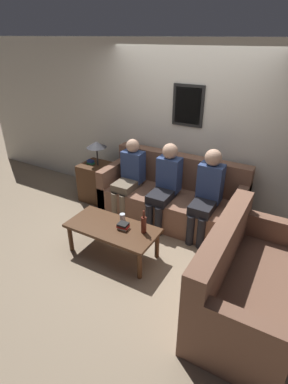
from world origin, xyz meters
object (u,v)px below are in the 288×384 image
at_px(couch_main, 172,199).
at_px(wine_bottle, 144,224).
at_px(drinking_glass, 122,217).
at_px(person_right, 207,191).
at_px(person_left, 129,174).
at_px(person_middle, 165,183).
at_px(coffee_table, 112,230).
at_px(couch_side, 244,285).

xyz_separation_m(couch_main, wine_bottle, (0.12, -1.11, 0.21)).
bearing_deg(drinking_glass, person_right, 45.12).
relative_size(wine_bottle, drinking_glass, 3.07).
bearing_deg(person_left, person_middle, -1.93).
bearing_deg(wine_bottle, coffee_table, -166.84).
relative_size(drinking_glass, person_right, 0.08).
distance_m(couch_main, person_left, 0.77).
relative_size(coffee_table, wine_bottle, 3.83).
xyz_separation_m(coffee_table, person_right, (0.89, 1.04, 0.33)).
xyz_separation_m(coffee_table, person_left, (-0.39, 1.05, 0.29)).
relative_size(wine_bottle, person_left, 0.26).
bearing_deg(coffee_table, person_right, 49.55).
relative_size(couch_main, person_middle, 1.75).
xyz_separation_m(couch_main, person_middle, (-0.04, -0.18, 0.35)).
bearing_deg(coffee_table, couch_side, -2.74).
height_order(person_left, person_right, person_right).
xyz_separation_m(person_left, person_right, (1.28, -0.01, 0.04)).
height_order(coffee_table, person_right, person_right).
bearing_deg(couch_side, person_middle, 52.80).
xyz_separation_m(couch_side, wine_bottle, (-1.30, 0.18, 0.21)).
bearing_deg(couch_side, person_right, 36.40).
relative_size(couch_side, wine_bottle, 5.38).
bearing_deg(drinking_glass, coffee_table, -101.18).
bearing_deg(person_left, couch_main, 12.64).
xyz_separation_m(couch_side, person_middle, (-1.47, 1.11, 0.35)).
bearing_deg(drinking_glass, person_middle, 76.00).
bearing_deg(wine_bottle, person_left, 130.22).
height_order(wine_bottle, drinking_glass, wine_bottle).
distance_m(couch_main, person_right, 0.72).
height_order(couch_main, wine_bottle, couch_main).
bearing_deg(couch_main, drinking_glass, -103.96).
bearing_deg(person_middle, wine_bottle, -79.91).
distance_m(couch_side, wine_bottle, 1.33).
distance_m(wine_bottle, drinking_glass, 0.39).
bearing_deg(couch_side, person_left, 61.72).
height_order(person_middle, person_right, person_right).
height_order(couch_side, drinking_glass, couch_side).
height_order(drinking_glass, person_right, person_right).
relative_size(couch_main, person_right, 1.71).
bearing_deg(person_left, drinking_glass, -63.49).
relative_size(coffee_table, person_middle, 0.96).
bearing_deg(person_right, person_left, 179.44).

